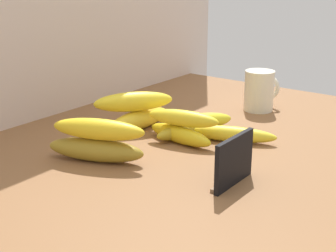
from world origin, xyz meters
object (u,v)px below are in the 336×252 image
(banana_0, at_px, (231,134))
(banana_7, at_px, (98,129))
(coffee_mug, at_px, (260,90))
(banana_3, at_px, (140,119))
(chalkboard_sign, at_px, (234,163))
(banana_4, at_px, (180,135))
(banana_1, at_px, (198,122))
(banana_8, at_px, (183,118))
(banana_6, at_px, (134,101))
(banana_5, at_px, (96,150))
(banana_2, at_px, (189,130))

(banana_0, distance_m, banana_7, 0.28)
(coffee_mug, xyz_separation_m, banana_3, (-0.29, 0.14, -0.03))
(chalkboard_sign, xyz_separation_m, banana_4, (0.11, 0.18, -0.02))
(chalkboard_sign, height_order, banana_4, chalkboard_sign)
(banana_1, distance_m, banana_4, 0.09)
(coffee_mug, xyz_separation_m, banana_4, (-0.31, 0.02, -0.03))
(banana_4, bearing_deg, banana_3, 80.82)
(banana_7, bearing_deg, banana_8, -20.07)
(banana_0, height_order, banana_4, banana_4)
(coffee_mug, height_order, banana_3, coffee_mug)
(banana_7, bearing_deg, banana_6, 20.63)
(coffee_mug, xyz_separation_m, banana_7, (-0.48, 0.08, 0.01))
(banana_0, relative_size, banana_5, 1.00)
(coffee_mug, xyz_separation_m, banana_0, (-0.24, -0.06, -0.03))
(banana_2, xyz_separation_m, banana_7, (-0.21, 0.06, 0.05))
(coffee_mug, height_order, banana_0, coffee_mug)
(banana_6, bearing_deg, banana_4, -93.51)
(banana_2, bearing_deg, banana_1, 12.40)
(banana_0, distance_m, banana_2, 0.09)
(banana_3, height_order, banana_8, banana_8)
(banana_2, distance_m, banana_8, 0.05)
(banana_5, bearing_deg, banana_6, 18.14)
(banana_7, distance_m, banana_8, 0.19)
(banana_4, relative_size, banana_7, 0.90)
(coffee_mug, bearing_deg, banana_3, 153.68)
(banana_4, distance_m, banana_7, 0.19)
(chalkboard_sign, bearing_deg, banana_3, 67.55)
(banana_2, bearing_deg, banana_5, 162.84)
(banana_2, bearing_deg, banana_7, 164.85)
(banana_1, height_order, banana_6, banana_6)
(banana_0, xyz_separation_m, banana_5, (-0.24, 0.15, 0.01))
(banana_4, bearing_deg, banana_1, 9.33)
(banana_0, bearing_deg, banana_7, 149.75)
(coffee_mug, height_order, banana_2, coffee_mug)
(banana_1, xyz_separation_m, banana_2, (-0.05, -0.01, -0.00))
(banana_2, height_order, banana_3, banana_3)
(banana_0, relative_size, banana_3, 1.10)
(banana_0, xyz_separation_m, banana_7, (-0.24, 0.14, 0.05))
(banana_5, bearing_deg, banana_8, -22.30)
(banana_4, distance_m, banana_6, 0.14)
(coffee_mug, distance_m, banana_7, 0.49)
(coffee_mug, distance_m, banana_6, 0.34)
(coffee_mug, bearing_deg, banana_0, -166.21)
(banana_1, distance_m, banana_8, 0.09)
(banana_0, xyz_separation_m, banana_3, (-0.05, 0.20, 0.01))
(banana_1, xyz_separation_m, banana_8, (-0.08, -0.02, 0.03))
(coffee_mug, bearing_deg, chalkboard_sign, -158.42)
(chalkboard_sign, xyz_separation_m, banana_7, (-0.06, 0.24, 0.02))
(banana_2, xyz_separation_m, banana_3, (-0.02, 0.12, 0.00))
(banana_2, xyz_separation_m, banana_4, (-0.04, -0.00, 0.00))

